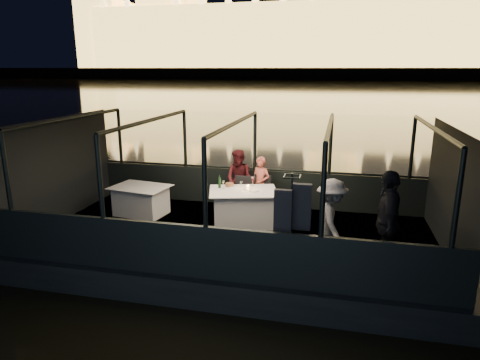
% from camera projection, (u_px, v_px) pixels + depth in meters
% --- Properties ---
extents(river_water, '(500.00, 500.00, 0.00)m').
position_uv_depth(river_water, '(331.00, 88.00, 84.38)').
color(river_water, black).
rests_on(river_water, ground).
extents(boat_hull, '(8.60, 4.40, 1.00)m').
position_uv_depth(boat_hull, '(236.00, 256.00, 9.01)').
color(boat_hull, black).
rests_on(boat_hull, river_water).
extents(boat_deck, '(8.00, 4.00, 0.04)m').
position_uv_depth(boat_deck, '(236.00, 234.00, 8.89)').
color(boat_deck, black).
rests_on(boat_deck, boat_hull).
extents(gunwale_port, '(8.00, 0.08, 0.90)m').
position_uv_depth(gunwale_port, '(255.00, 187.00, 10.65)').
color(gunwale_port, black).
rests_on(gunwale_port, boat_deck).
extents(gunwale_starboard, '(8.00, 0.08, 0.90)m').
position_uv_depth(gunwale_starboard, '(206.00, 253.00, 6.88)').
color(gunwale_starboard, black).
rests_on(gunwale_starboard, boat_deck).
extents(cabin_glass_port, '(8.00, 0.02, 1.40)m').
position_uv_depth(cabin_glass_port, '(255.00, 142.00, 10.36)').
color(cabin_glass_port, '#99B2B2').
rests_on(cabin_glass_port, gunwale_port).
extents(cabin_glass_starboard, '(8.00, 0.02, 1.40)m').
position_uv_depth(cabin_glass_starboard, '(205.00, 184.00, 6.59)').
color(cabin_glass_starboard, '#99B2B2').
rests_on(cabin_glass_starboard, gunwale_starboard).
extents(cabin_roof_glass, '(8.00, 4.00, 0.02)m').
position_uv_depth(cabin_roof_glass, '(235.00, 123.00, 8.30)').
color(cabin_roof_glass, '#99B2B2').
rests_on(cabin_roof_glass, boat_deck).
extents(end_wall_fore, '(0.02, 4.00, 2.30)m').
position_uv_depth(end_wall_fore, '(60.00, 170.00, 9.47)').
color(end_wall_fore, black).
rests_on(end_wall_fore, boat_deck).
extents(end_wall_aft, '(0.02, 4.00, 2.30)m').
position_uv_depth(end_wall_aft, '(451.00, 193.00, 7.71)').
color(end_wall_aft, black).
rests_on(end_wall_aft, boat_deck).
extents(canopy_ribs, '(8.00, 4.00, 2.30)m').
position_uv_depth(canopy_ribs, '(235.00, 180.00, 8.59)').
color(canopy_ribs, black).
rests_on(canopy_ribs, boat_deck).
extents(embankment, '(400.00, 140.00, 6.00)m').
position_uv_depth(embankment, '(338.00, 74.00, 206.60)').
color(embankment, '#423D33').
rests_on(embankment, ground).
extents(parliament_building, '(220.00, 32.00, 60.00)m').
position_uv_depth(parliament_building, '(342.00, 2.00, 166.54)').
color(parliament_building, '#F2D18C').
rests_on(parliament_building, embankment).
extents(dining_table_central, '(1.68, 1.40, 0.77)m').
position_uv_depth(dining_table_central, '(243.00, 207.00, 9.34)').
color(dining_table_central, white).
rests_on(dining_table_central, boat_deck).
extents(dining_table_aft, '(1.41, 1.11, 0.68)m').
position_uv_depth(dining_table_aft, '(141.00, 199.00, 9.97)').
color(dining_table_aft, white).
rests_on(dining_table_aft, boat_deck).
extents(chair_port_left, '(0.41, 0.41, 0.87)m').
position_uv_depth(chair_port_left, '(242.00, 195.00, 9.99)').
color(chair_port_left, black).
rests_on(chair_port_left, boat_deck).
extents(chair_port_right, '(0.50, 0.50, 0.89)m').
position_uv_depth(chair_port_right, '(261.00, 195.00, 10.00)').
color(chair_port_right, black).
rests_on(chair_port_right, boat_deck).
extents(coat_stand, '(0.52, 0.43, 1.78)m').
position_uv_depth(coat_stand, '(291.00, 227.00, 6.74)').
color(coat_stand, black).
rests_on(coat_stand, boat_deck).
extents(person_woman_coral, '(0.56, 0.47, 1.32)m').
position_uv_depth(person_woman_coral, '(261.00, 181.00, 10.13)').
color(person_woman_coral, '#D8614E').
rests_on(person_woman_coral, boat_deck).
extents(person_man_maroon, '(0.80, 0.68, 1.46)m').
position_uv_depth(person_man_maroon, '(240.00, 179.00, 10.27)').
color(person_man_maroon, '#451318').
rests_on(person_man_maroon, boat_deck).
extents(passenger_stripe, '(0.77, 1.08, 1.50)m').
position_uv_depth(passenger_stripe, '(332.00, 215.00, 7.44)').
color(passenger_stripe, white).
rests_on(passenger_stripe, boat_deck).
extents(passenger_dark, '(0.48, 1.05, 1.76)m').
position_uv_depth(passenger_dark, '(387.00, 224.00, 7.03)').
color(passenger_dark, black).
rests_on(passenger_dark, boat_deck).
extents(wine_bottle, '(0.08, 0.08, 0.28)m').
position_uv_depth(wine_bottle, '(220.00, 181.00, 9.42)').
color(wine_bottle, '#133616').
rests_on(wine_bottle, dining_table_central).
extents(bread_basket, '(0.23, 0.23, 0.07)m').
position_uv_depth(bread_basket, '(229.00, 185.00, 9.57)').
color(bread_basket, brown).
rests_on(bread_basket, dining_table_central).
extents(amber_candle, '(0.06, 0.06, 0.08)m').
position_uv_depth(amber_candle, '(248.00, 187.00, 9.33)').
color(amber_candle, '#FF9A3F').
rests_on(amber_candle, dining_table_central).
extents(plate_near, '(0.29, 0.29, 0.01)m').
position_uv_depth(plate_near, '(254.00, 191.00, 9.21)').
color(plate_near, silver).
rests_on(plate_near, dining_table_central).
extents(plate_far, '(0.30, 0.30, 0.01)m').
position_uv_depth(plate_far, '(232.00, 186.00, 9.57)').
color(plate_far, silver).
rests_on(plate_far, dining_table_central).
extents(wine_glass_white, '(0.07, 0.07, 0.19)m').
position_uv_depth(wine_glass_white, '(223.00, 185.00, 9.33)').
color(wine_glass_white, silver).
rests_on(wine_glass_white, dining_table_central).
extents(wine_glass_red, '(0.08, 0.08, 0.20)m').
position_uv_depth(wine_glass_red, '(253.00, 182.00, 9.59)').
color(wine_glass_red, silver).
rests_on(wine_glass_red, dining_table_central).
extents(wine_glass_empty, '(0.08, 0.08, 0.19)m').
position_uv_depth(wine_glass_empty, '(241.00, 186.00, 9.24)').
color(wine_glass_empty, white).
rests_on(wine_glass_empty, dining_table_central).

